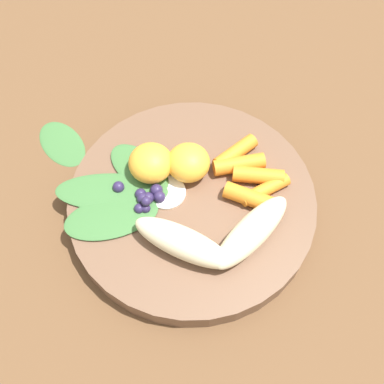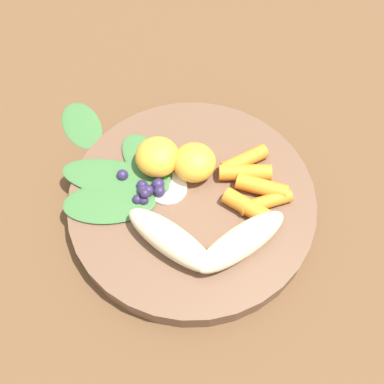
{
  "view_description": "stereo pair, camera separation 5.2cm",
  "coord_description": "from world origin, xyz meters",
  "px_view_note": "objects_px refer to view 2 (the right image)",
  "views": [
    {
      "loc": [
        0.26,
        -0.03,
        0.48
      ],
      "look_at": [
        0.0,
        0.0,
        0.04
      ],
      "focal_mm": 43.28,
      "sensor_mm": 36.0,
      "label": 1
    },
    {
      "loc": [
        0.27,
        0.02,
        0.48
      ],
      "look_at": [
        0.0,
        0.0,
        0.04
      ],
      "focal_mm": 43.28,
      "sensor_mm": 36.0,
      "label": 2
    }
  ],
  "objects_px": {
    "banana_peeled_right": "(170,240)",
    "kale_leaf_stray": "(81,124)",
    "banana_peeled_left": "(241,241)",
    "orange_segment_near": "(158,157)",
    "bowl": "(192,202)"
  },
  "relations": [
    {
      "from": "banana_peeled_right",
      "to": "kale_leaf_stray",
      "type": "relative_size",
      "value": 1.33
    },
    {
      "from": "banana_peeled_left",
      "to": "kale_leaf_stray",
      "type": "xyz_separation_m",
      "value": [
        -0.18,
        -0.21,
        -0.04
      ]
    },
    {
      "from": "orange_segment_near",
      "to": "kale_leaf_stray",
      "type": "distance_m",
      "value": 0.14
    },
    {
      "from": "orange_segment_near",
      "to": "banana_peeled_right",
      "type": "bearing_deg",
      "value": 13.72
    },
    {
      "from": "banana_peeled_left",
      "to": "orange_segment_near",
      "type": "relative_size",
      "value": 2.17
    },
    {
      "from": "bowl",
      "to": "banana_peeled_left",
      "type": "bearing_deg",
      "value": 43.1
    },
    {
      "from": "banana_peeled_left",
      "to": "kale_leaf_stray",
      "type": "bearing_deg",
      "value": 100.9
    },
    {
      "from": "banana_peeled_right",
      "to": "orange_segment_near",
      "type": "xyz_separation_m",
      "value": [
        -0.1,
        -0.02,
        0.0
      ]
    },
    {
      "from": "banana_peeled_left",
      "to": "orange_segment_near",
      "type": "distance_m",
      "value": 0.14
    },
    {
      "from": "bowl",
      "to": "kale_leaf_stray",
      "type": "distance_m",
      "value": 0.19
    },
    {
      "from": "bowl",
      "to": "banana_peeled_left",
      "type": "distance_m",
      "value": 0.09
    },
    {
      "from": "banana_peeled_right",
      "to": "kale_leaf_stray",
      "type": "height_order",
      "value": "banana_peeled_right"
    },
    {
      "from": "banana_peeled_left",
      "to": "orange_segment_near",
      "type": "xyz_separation_m",
      "value": [
        -0.1,
        -0.1,
        0.0
      ]
    },
    {
      "from": "bowl",
      "to": "banana_peeled_right",
      "type": "xyz_separation_m",
      "value": [
        0.06,
        -0.02,
        0.03
      ]
    },
    {
      "from": "bowl",
      "to": "orange_segment_near",
      "type": "bearing_deg",
      "value": -132.18
    }
  ]
}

